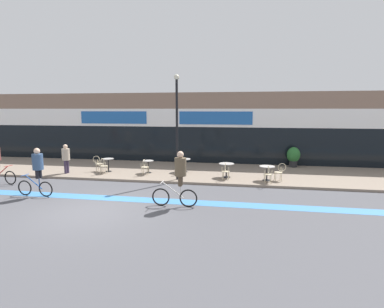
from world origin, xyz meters
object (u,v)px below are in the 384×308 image
cafe_chair_0_side (98,162)px  cyclist_0 (179,175)px  bistro_table_1 (148,164)px  cafe_chair_0_near (103,165)px  bistro_table_4 (267,170)px  cafe_chair_4_side (280,171)px  bistro_table_3 (226,167)px  lamp_post (177,120)px  cyclist_2 (37,168)px  pedestrian_near_end (66,156)px  cafe_chair_1_near (145,166)px  cafe_chair_3_near (226,170)px  cafe_chair_2_near (181,165)px  planter_pot (293,156)px  cafe_chair_4_near (268,173)px  bistro_table_0 (108,162)px  bistro_table_2 (184,162)px

cafe_chair_0_side → cyclist_0: (5.90, -5.09, 0.61)m
bistro_table_1 → cafe_chair_0_near: 2.47m
bistro_table_4 → cafe_chair_4_side: cafe_chair_4_side is taller
bistro_table_3 → cafe_chair_4_side: size_ratio=0.88×
cafe_chair_0_near → lamp_post: (4.34, -0.58, 2.51)m
cyclist_2 → pedestrian_near_end: (-1.18, 3.95, -0.12)m
cafe_chair_1_near → cafe_chair_3_near: (4.41, -0.36, 0.00)m
cafe_chair_2_near → cafe_chair_3_near: same height
bistro_table_3 → cyclist_0: bearing=-107.5°
cafe_chair_3_near → planter_pot: bearing=-39.1°
cafe_chair_1_near → bistro_table_1: bearing=-1.2°
cafe_chair_1_near → cafe_chair_2_near: size_ratio=1.00×
bistro_table_3 → cafe_chair_3_near: (-0.01, -0.63, -0.02)m
cafe_chair_0_side → cafe_chair_4_near: same height
bistro_table_1 → bistro_table_4: size_ratio=0.91×
cafe_chair_4_side → planter_pot: 4.17m
cafe_chair_2_near → bistro_table_0: bearing=92.0°
bistro_table_4 → cafe_chair_0_side: size_ratio=0.86×
cyclist_0 → bistro_table_1: bearing=-61.4°
bistro_table_3 → planter_pot: bearing=42.4°
cafe_chair_2_near → pedestrian_near_end: (-6.41, -0.83, 0.45)m
cafe_chair_4_near → cyclist_0: cyclist_0 is taller
cyclist_2 → cafe_chair_3_near: bearing=-151.7°
pedestrian_near_end → cyclist_2: bearing=-61.8°
bistro_table_0 → cafe_chair_1_near: cafe_chair_1_near is taller
bistro_table_4 → cafe_chair_3_near: bearing=-173.4°
planter_pot → pedestrian_near_end: pedestrian_near_end is taller
bistro_table_2 → cafe_chair_4_near: (4.56, -1.96, -0.03)m
cafe_chair_0_near → cyclist_2: cyclist_2 is taller
cafe_chair_2_near → planter_pot: size_ratio=0.72×
lamp_post → cyclist_0: 4.43m
cyclist_2 → bistro_table_3: bearing=-148.1°
cafe_chair_4_near → cafe_chair_0_side: bearing=78.5°
lamp_post → cafe_chair_2_near: bearing=92.4°
cafe_chair_0_side → cafe_chair_1_near: size_ratio=1.00×
bistro_table_3 → cafe_chair_1_near: 4.42m
cafe_chair_1_near → cafe_chair_4_near: size_ratio=1.00×
lamp_post → cyclist_0: bearing=-76.5°
cafe_chair_3_near → cafe_chair_2_near: bearing=73.3°
bistro_table_1 → cafe_chair_1_near: bearing=-89.8°
cafe_chair_1_near → cafe_chair_2_near: (1.91, 0.58, 0.00)m
cafe_chair_0_side → cafe_chair_4_side: 10.12m
bistro_table_3 → cafe_chair_0_near: cafe_chair_0_near is taller
bistro_table_1 → lamp_post: bearing=-33.1°
bistro_table_2 → cyclist_0: 5.86m
pedestrian_near_end → bistro_table_4: bearing=12.1°
cafe_chair_2_near → cafe_chair_3_near: size_ratio=1.00×
bistro_table_4 → cyclist_0: size_ratio=0.36×
cafe_chair_0_near → cafe_chair_3_near: 6.79m
cafe_chair_4_side → cyclist_2: bearing=15.5°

